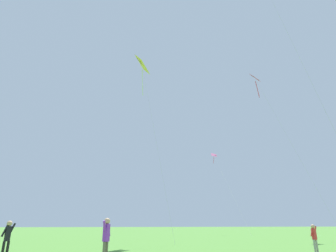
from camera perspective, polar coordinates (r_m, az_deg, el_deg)
The scene contains 6 objects.
kite_red_high at distance 40.58m, azimuth 17.37°, elevation 7.77°, with size 2.73×8.74×20.96m.
kite_yellow_diamond at distance 31.15m, azimuth -5.03°, elevation 10.62°, with size 3.07×6.13×18.63m.
kite_pink_low at distance 49.89m, azimuth 9.43°, elevation -6.63°, with size 1.40×12.20×13.29m.
person_in_blue_jacket at distance 14.43m, azimuth -29.23°, elevation -18.61°, with size 0.49×0.30×1.60m.
person_in_red_shirt at distance 11.92m, azimuth -12.16°, elevation -20.61°, with size 0.37×0.49×1.68m.
person_child_small at distance 17.52m, azimuth 27.00°, elevation -18.89°, with size 0.47×0.20×1.45m.
Camera 1 is at (-2.28, -5.36, 1.43)m, focal length 30.76 mm.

